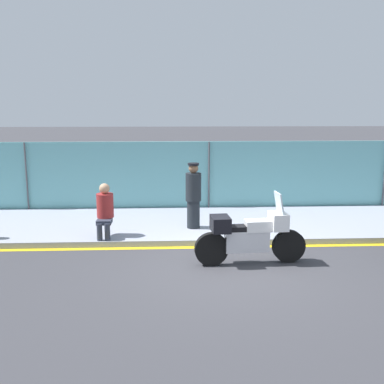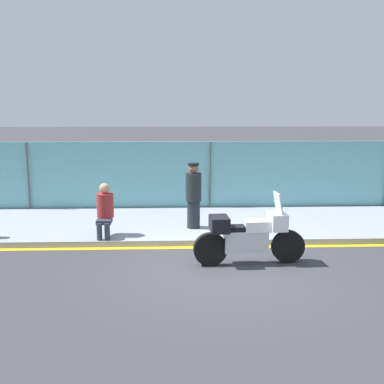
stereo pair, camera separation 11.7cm
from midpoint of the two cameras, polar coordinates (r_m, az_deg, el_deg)
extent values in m
plane|color=#38383D|center=(9.11, 4.29, -9.49)|extent=(120.00, 120.00, 0.00)
cube|color=#8E93A3|center=(12.00, 2.53, -4.06)|extent=(39.93, 3.39, 0.14)
cube|color=gold|center=(10.32, 3.43, -6.98)|extent=(39.93, 0.18, 0.01)
cube|color=#6BB2B7|center=(13.53, 1.88, 1.96)|extent=(37.93, 0.08, 2.12)
cylinder|color=#4C4C51|center=(14.07, -20.48, 1.61)|extent=(0.05, 0.05, 2.12)
cylinder|color=#4C4C51|center=(13.44, 1.91, 1.89)|extent=(0.05, 0.05, 2.12)
cylinder|color=black|center=(9.45, 11.83, -6.75)|extent=(0.69, 0.19, 0.68)
cylinder|color=black|center=(9.08, 2.10, -7.27)|extent=(0.69, 0.19, 0.68)
cube|color=silver|center=(9.17, 6.60, -6.15)|extent=(0.90, 0.35, 0.44)
cube|color=white|center=(9.14, 8.02, -4.23)|extent=(0.54, 0.35, 0.22)
cube|color=black|center=(9.07, 6.05, -4.56)|extent=(0.62, 0.32, 0.10)
cube|color=white|center=(9.23, 10.54, -3.64)|extent=(0.35, 0.50, 0.34)
cube|color=silver|center=(9.15, 10.63, -1.34)|extent=(0.14, 0.43, 0.42)
cube|color=black|center=(8.96, 3.25, -4.06)|extent=(0.40, 0.53, 0.30)
cylinder|color=#1E2328|center=(11.29, -0.12, -2.84)|extent=(0.32, 0.32, 0.70)
cylinder|color=#1E2328|center=(11.14, -0.12, 0.64)|extent=(0.39, 0.39, 0.70)
sphere|color=brown|center=(11.07, -0.12, 3.03)|extent=(0.24, 0.24, 0.24)
cylinder|color=black|center=(11.05, -0.12, 3.56)|extent=(0.28, 0.28, 0.05)
cylinder|color=#2D3342|center=(10.49, -11.97, -5.00)|extent=(0.13, 0.13, 0.40)
cylinder|color=#2D3342|center=(10.46, -11.01, -5.00)|extent=(0.13, 0.13, 0.40)
cube|color=#2D3342|center=(10.62, -11.37, -3.67)|extent=(0.33, 0.40, 0.10)
cylinder|color=maroon|center=(10.73, -11.28, -1.69)|extent=(0.39, 0.39, 0.56)
sphere|color=tan|center=(10.65, -11.36, 0.43)|extent=(0.24, 0.24, 0.24)
camera|label=1|loc=(0.06, -90.31, -0.06)|focal=42.00mm
camera|label=2|loc=(0.06, 89.69, 0.06)|focal=42.00mm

